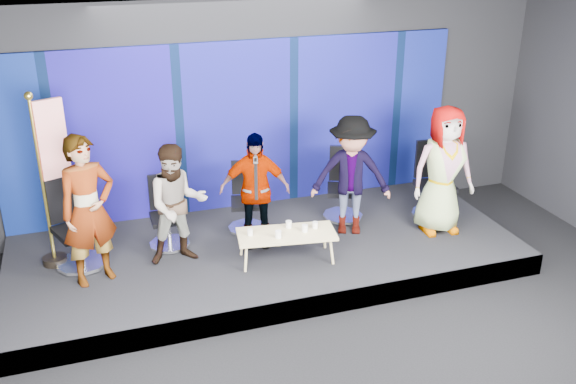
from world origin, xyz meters
name	(u,v)px	position (x,y,z in m)	size (l,w,h in m)	color
ground	(332,370)	(0.00, 0.00, 0.00)	(10.00, 10.00, 0.00)	black
room_walls	(339,161)	(0.00, 0.00, 2.43)	(10.02, 8.02, 3.51)	black
riser	(266,253)	(0.00, 2.50, 0.15)	(7.00, 3.00, 0.30)	black
backdrop	(238,127)	(0.00, 3.95, 1.60)	(7.00, 0.08, 2.60)	navy
chair_a	(77,238)	(-2.50, 2.74, 0.69)	(0.86, 0.86, 1.18)	silver
panelist_a	(89,211)	(-2.31, 2.26, 1.26)	(0.70, 0.46, 1.92)	black
chair_b	(168,223)	(-1.30, 2.92, 0.63)	(0.57, 0.57, 1.01)	silver
panelist_b	(177,205)	(-1.21, 2.42, 1.11)	(0.79, 0.62, 1.63)	black
chair_c	(247,208)	(-0.12, 3.06, 0.63)	(0.68, 0.68, 1.01)	silver
panelist_c	(255,190)	(-0.13, 2.56, 1.12)	(0.96, 0.40, 1.63)	black
chair_d	(343,195)	(1.38, 3.00, 0.66)	(0.79, 0.79, 1.08)	silver
panelist_d	(351,176)	(1.27, 2.51, 1.18)	(1.13, 0.65, 1.75)	black
chair_e	(433,192)	(2.71, 2.63, 0.68)	(0.71, 0.71, 1.16)	silver
panelist_e	(443,170)	(2.53, 2.16, 1.24)	(0.92, 0.60, 1.87)	black
coffee_table	(286,235)	(0.14, 1.99, 0.67)	(1.36, 0.74, 0.40)	tan
mug_a	(250,232)	(-0.34, 2.07, 0.74)	(0.07, 0.07, 0.09)	silver
mug_b	(278,234)	(-0.01, 1.89, 0.75)	(0.08, 0.08, 0.10)	silver
mug_c	(289,224)	(0.22, 2.13, 0.75)	(0.08, 0.08, 0.09)	silver
mug_d	(305,228)	(0.38, 1.95, 0.75)	(0.08, 0.08, 0.10)	silver
mug_e	(315,225)	(0.55, 2.01, 0.74)	(0.07, 0.07, 0.09)	silver
flag_stand	(51,175)	(-2.71, 2.89, 1.54)	(0.52, 0.31, 2.33)	black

